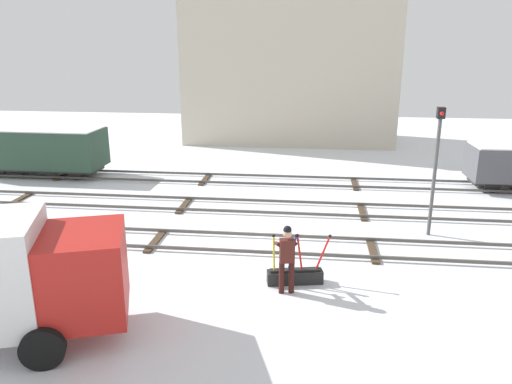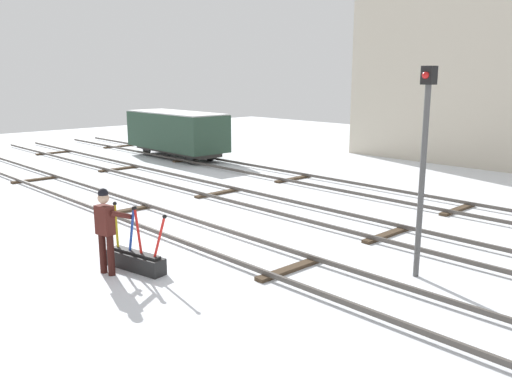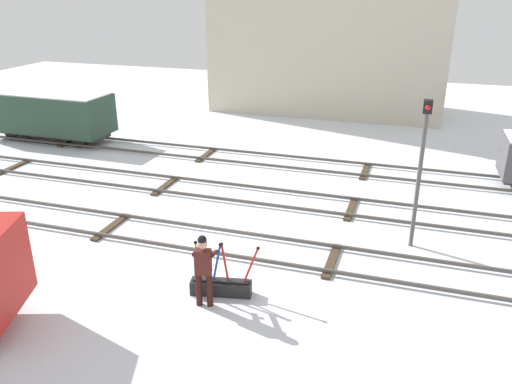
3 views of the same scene
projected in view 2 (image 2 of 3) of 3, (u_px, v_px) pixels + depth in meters
The scene contains 9 objects.
ground_plane at pixel (193, 236), 14.16m from camera, with size 60.00×60.00×0.00m, color silver.
track_main_line at pixel (193, 232), 14.14m from camera, with size 44.00×1.94×0.18m.
track_siding_near at pixel (290, 209), 16.65m from camera, with size 44.00×1.94×0.18m.
track_siding_far at pixel (365, 190), 19.30m from camera, with size 44.00×1.94×0.18m.
switch_lever_frame at pixel (136, 259), 11.66m from camera, with size 1.73×0.65×1.45m.
rail_worker at pixel (106, 225), 11.27m from camera, with size 0.64×0.77×1.88m.
signal_post at pixel (424, 153), 10.78m from camera, with size 0.24×0.32×4.35m.
apartment_building at pixel (502, 37), 25.30m from camera, with size 13.53×5.61×11.86m.
freight_car_near_switch at pixel (176, 132), 27.31m from camera, with size 6.13×2.33×2.36m.
Camera 2 is at (11.03, -8.11, 4.16)m, focal length 37.56 mm.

